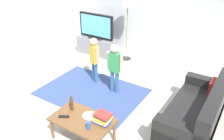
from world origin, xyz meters
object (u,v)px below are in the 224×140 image
(floor_lamp, at_px, (128,4))
(book_stack, at_px, (102,118))
(tv_stand, at_px, (97,46))
(soda_can, at_px, (88,125))
(tv, at_px, (96,26))
(bottle, at_px, (72,104))
(couch, at_px, (198,115))
(tv_remote, at_px, (64,117))
(child_center, at_px, (115,64))
(child_near_tv, at_px, (94,56))
(plate, at_px, (89,116))
(coffee_table, at_px, (82,121))

(floor_lamp, distance_m, book_stack, 3.48)
(tv_stand, xyz_separation_m, soda_can, (2.10, -3.12, 0.24))
(tv, distance_m, bottle, 3.30)
(tv, relative_size, bottle, 3.89)
(book_stack, bearing_deg, tv_stand, 127.13)
(couch, bearing_deg, tv_remote, -141.77)
(couch, relative_size, tv_remote, 10.59)
(floor_lamp, bearing_deg, tv, -169.15)
(floor_lamp, height_order, soda_can, floor_lamp)
(soda_can, bearing_deg, tv_remote, 180.00)
(tv, bearing_deg, tv_remote, -62.77)
(tv, height_order, child_center, tv)
(floor_lamp, bearing_deg, tv_stand, -170.44)
(bottle, bearing_deg, child_near_tv, 113.45)
(couch, distance_m, tv_remote, 2.28)
(couch, relative_size, plate, 8.18)
(floor_lamp, xyz_separation_m, child_near_tv, (-0.00, -1.50, -0.89))
(tv, relative_size, plate, 5.00)
(tv, distance_m, plate, 3.48)
(tv, xyz_separation_m, coffee_table, (1.88, -2.98, -0.48))
(couch, bearing_deg, child_center, 172.90)
(child_near_tv, height_order, child_center, child_center)
(child_near_tv, relative_size, child_center, 0.97)
(child_near_tv, distance_m, tv_remote, 1.93)
(tv, distance_m, coffee_table, 3.56)
(floor_lamp, height_order, coffee_table, floor_lamp)
(floor_lamp, xyz_separation_m, book_stack, (1.30, -3.05, -1.04))
(tv_remote, xyz_separation_m, soda_can, (0.50, 0.00, 0.05))
(tv_stand, xyz_separation_m, coffee_table, (1.88, -3.00, 0.13))
(couch, height_order, floor_lamp, floor_lamp)
(couch, xyz_separation_m, bottle, (-1.81, -1.19, 0.25))
(coffee_table, relative_size, plate, 4.55)
(coffee_table, bearing_deg, soda_can, -28.61)
(child_near_tv, height_order, soda_can, child_near_tv)
(book_stack, xyz_separation_m, bottle, (-0.62, -0.00, 0.03))
(child_near_tv, height_order, tv_remote, child_near_tv)
(coffee_table, bearing_deg, tv_remote, -156.80)
(tv_stand, height_order, book_stack, book_stack)
(tv, xyz_separation_m, couch, (3.39, -1.69, -0.56))
(floor_lamp, relative_size, child_near_tv, 1.65)
(floor_lamp, xyz_separation_m, child_center, (0.63, -1.64, -0.87))
(child_near_tv, relative_size, soda_can, 9.01)
(tv, height_order, bottle, tv)
(soda_can, bearing_deg, book_stack, 65.78)
(tv, bearing_deg, tv_stand, 90.00)
(bottle, height_order, soda_can, bottle)
(tv, relative_size, floor_lamp, 0.62)
(tv_stand, bearing_deg, tv_remote, -62.93)
(floor_lamp, bearing_deg, couch, -36.94)
(plate, bearing_deg, tv_remote, -144.00)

